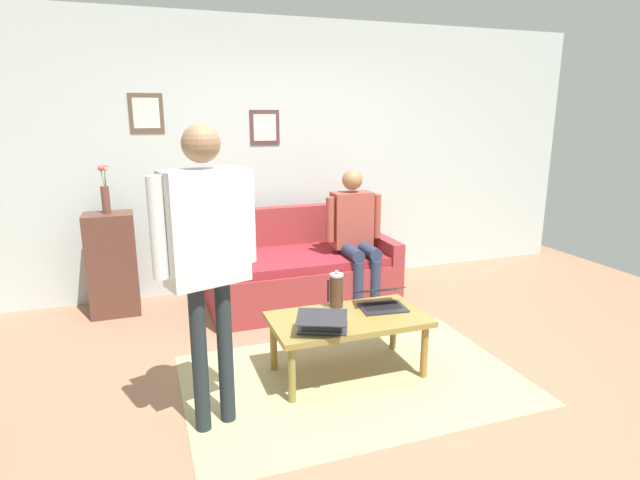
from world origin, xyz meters
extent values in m
plane|color=#966A50|center=(0.00, 0.00, 0.00)|extent=(7.68, 7.68, 0.00)
cube|color=tan|center=(0.08, 0.03, 0.00)|extent=(2.27, 1.51, 0.01)
cube|color=silver|center=(0.00, -2.20, 1.35)|extent=(7.04, 0.10, 2.70)
cube|color=brown|center=(1.25, -2.15, 1.79)|extent=(0.31, 0.02, 0.36)
cube|color=silver|center=(1.25, -2.14, 1.79)|extent=(0.23, 0.00, 0.27)
cube|color=#513233|center=(0.13, -2.15, 1.64)|extent=(0.30, 0.02, 0.34)
cube|color=silver|center=(0.13, -2.14, 1.64)|extent=(0.23, 0.00, 0.26)
cube|color=maroon|center=(-0.02, -1.49, 0.21)|extent=(1.73, 0.94, 0.42)
cube|color=maroon|center=(-0.02, -1.47, 0.46)|extent=(1.49, 0.86, 0.08)
cube|color=maroon|center=(-0.02, -1.89, 0.65)|extent=(1.73, 0.14, 0.46)
cube|color=maroon|center=(-0.82, -1.49, 0.52)|extent=(0.12, 0.94, 0.20)
cube|color=maroon|center=(0.79, -1.49, 0.52)|extent=(0.12, 0.94, 0.20)
cube|color=olive|center=(0.08, -0.07, 0.41)|extent=(1.07, 0.58, 0.04)
cylinder|color=olive|center=(-0.40, 0.16, 0.19)|extent=(0.05, 0.05, 0.39)
cylinder|color=olive|center=(0.55, 0.16, 0.19)|extent=(0.05, 0.05, 0.39)
cylinder|color=olive|center=(-0.40, -0.29, 0.19)|extent=(0.05, 0.05, 0.39)
cylinder|color=olive|center=(0.55, -0.29, 0.19)|extent=(0.05, 0.05, 0.39)
cube|color=#28282D|center=(-0.22, -0.12, 0.43)|extent=(0.34, 0.27, 0.01)
cube|color=black|center=(-0.22, -0.14, 0.44)|extent=(0.28, 0.17, 0.00)
cube|color=#28282D|center=(-0.22, -0.19, 0.54)|extent=(0.34, 0.24, 0.10)
cube|color=white|center=(-0.22, -0.19, 0.54)|extent=(0.31, 0.21, 0.08)
cube|color=#28282D|center=(0.31, 0.06, 0.43)|extent=(0.38, 0.33, 0.01)
cube|color=black|center=(0.32, 0.08, 0.44)|extent=(0.30, 0.23, 0.00)
cube|color=#28282D|center=(0.35, 0.15, 0.54)|extent=(0.38, 0.32, 0.04)
cube|color=white|center=(0.35, 0.15, 0.54)|extent=(0.34, 0.29, 0.03)
cylinder|color=#4C3323|center=(0.08, -0.27, 0.54)|extent=(0.10, 0.10, 0.23)
cylinder|color=#B7B7BC|center=(0.08, -0.27, 0.67)|extent=(0.10, 0.10, 0.02)
sphere|color=#B2B2B7|center=(0.08, -0.27, 0.69)|extent=(0.03, 0.03, 0.03)
cube|color=black|center=(0.15, -0.27, 0.55)|extent=(0.01, 0.01, 0.16)
cube|color=#553227|center=(1.65, -1.81, 0.47)|extent=(0.42, 0.32, 0.93)
cylinder|color=brown|center=(1.65, -1.81, 1.05)|extent=(0.07, 0.07, 0.24)
cylinder|color=#3D7038|center=(1.65, -1.80, 1.25)|extent=(0.03, 0.02, 0.16)
sphere|color=#CE505D|center=(1.66, -1.79, 1.33)|extent=(0.06, 0.06, 0.06)
cylinder|color=#3D7038|center=(1.63, -1.82, 1.25)|extent=(0.02, 0.03, 0.16)
sphere|color=#E04566|center=(1.62, -1.82, 1.33)|extent=(0.05, 0.05, 0.05)
cylinder|color=#3D7038|center=(1.63, -1.81, 1.25)|extent=(0.01, 0.03, 0.15)
sphere|color=#F3B03B|center=(1.62, -1.81, 1.32)|extent=(0.04, 0.04, 0.04)
cylinder|color=#202A2E|center=(1.12, 0.27, 0.44)|extent=(0.09, 0.09, 0.88)
cylinder|color=#202A2E|center=(0.97, 0.22, 0.44)|extent=(0.09, 0.09, 0.88)
cube|color=silver|center=(1.04, 0.24, 1.20)|extent=(0.48, 0.32, 0.63)
cylinder|color=silver|center=(1.29, 0.32, 1.23)|extent=(0.10, 0.10, 0.53)
cylinder|color=silver|center=(0.80, 0.16, 1.23)|extent=(0.10, 0.10, 0.53)
sphere|color=#8C694A|center=(1.04, 0.24, 1.64)|extent=(0.20, 0.20, 0.20)
cylinder|color=#27304A|center=(-0.59, -1.03, 0.25)|extent=(0.10, 0.10, 0.50)
cylinder|color=#27304A|center=(-0.42, -1.03, 0.25)|extent=(0.10, 0.10, 0.50)
cylinder|color=#27304A|center=(-0.59, -1.21, 0.55)|extent=(0.12, 0.40, 0.12)
cylinder|color=#27304A|center=(-0.42, -1.21, 0.55)|extent=(0.12, 0.40, 0.12)
cube|color=#9B4438|center=(-0.50, -1.39, 0.81)|extent=(0.37, 0.20, 0.52)
cylinder|color=#9B4438|center=(-0.74, -1.34, 0.84)|extent=(0.08, 0.08, 0.42)
cylinder|color=#9B4438|center=(-0.27, -1.34, 0.84)|extent=(0.08, 0.08, 0.42)
sphere|color=#996B46|center=(-0.50, -1.39, 1.19)|extent=(0.19, 0.19, 0.19)
camera|label=1|loc=(1.36, 2.97, 1.80)|focal=28.78mm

